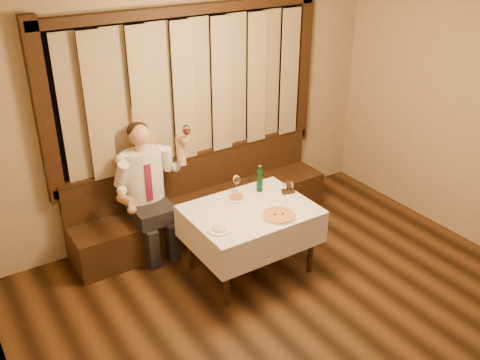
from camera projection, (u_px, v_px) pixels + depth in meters
room at (299, 169)px, 4.57m from camera, size 5.01×6.01×2.81m
banquette at (203, 205)px, 6.42m from camera, size 3.20×0.61×0.94m
dining_table at (250, 218)px, 5.49m from camera, size 1.27×0.97×0.76m
pizza at (279, 215)px, 5.30m from camera, size 0.35×0.35×0.04m
pasta_red at (236, 196)px, 5.63m from camera, size 0.25×0.25×0.09m
pasta_cream at (219, 227)px, 5.06m from camera, size 0.24×0.24×0.08m
green_bottle at (260, 180)px, 5.74m from camera, size 0.07×0.07×0.30m
table_wine_glass at (237, 180)px, 5.68m from camera, size 0.08×0.08×0.21m
cruet_caddy at (288, 189)px, 5.73m from camera, size 0.14×0.10×0.14m
seated_man at (147, 182)px, 5.75m from camera, size 0.85×0.64×1.51m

